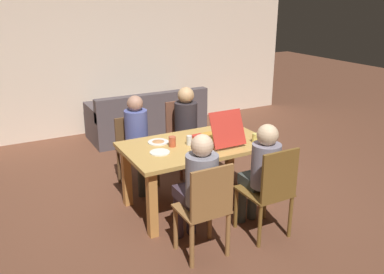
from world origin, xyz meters
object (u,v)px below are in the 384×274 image
object	(u,v)px
drinking_glass_0	(189,140)
drinking_glass_2	(255,138)
chair_0	(206,208)
drinking_glass_1	(172,142)
plate_2	(202,153)
pizza_box_0	(216,136)
chair_3	(183,135)
chair_1	(135,147)
plate_1	(160,152)
chair_2	(271,189)
plate_3	(226,128)
person_3	(188,125)
plate_0	(158,142)
person_2	(262,169)
dining_table	(196,154)
couch	(147,120)
person_1	(139,136)
person_0	(198,183)

from	to	relation	value
drinking_glass_0	drinking_glass_2	world-z (taller)	drinking_glass_0
chair_0	drinking_glass_1	size ratio (longest dim) A/B	8.35
plate_2	drinking_glass_0	bearing A→B (deg)	90.17
pizza_box_0	plate_2	bearing A→B (deg)	-141.22
chair_3	chair_1	bearing A→B (deg)	-174.17
chair_1	drinking_glass_2	size ratio (longest dim) A/B	8.48
drinking_glass_0	drinking_glass_2	bearing A→B (deg)	-22.46
chair_3	drinking_glass_1	xyz separation A→B (m)	(-0.59, -0.91, 0.30)
plate_1	chair_0	bearing A→B (deg)	-85.53
pizza_box_0	chair_2	bearing A→B (deg)	-85.46
plate_3	person_3	bearing A→B (deg)	116.71
person_3	plate_0	xyz separation A→B (m)	(-0.67, -0.56, 0.07)
drinking_glass_1	person_3	bearing A→B (deg)	51.80
person_2	plate_1	world-z (taller)	person_2
dining_table	plate_3	distance (m)	0.65
drinking_glass_1	drinking_glass_2	size ratio (longest dim) A/B	1.10
plate_3	drinking_glass_2	bearing A→B (deg)	-87.41
plate_2	person_3	bearing A→B (deg)	69.64
plate_0	drinking_glass_1	size ratio (longest dim) A/B	2.06
dining_table	plate_2	distance (m)	0.33
couch	drinking_glass_2	bearing A→B (deg)	-86.59
plate_0	plate_3	xyz separation A→B (m)	(0.93, 0.06, -0.00)
plate_2	plate_3	distance (m)	0.87
drinking_glass_1	person_1	bearing A→B (deg)	100.77
person_0	drinking_glass_2	size ratio (longest dim) A/B	11.56
chair_0	pizza_box_0	bearing A→B (deg)	54.15
chair_2	person_3	bearing A→B (deg)	90.00
person_2	pizza_box_0	bearing A→B (deg)	95.51
dining_table	plate_0	size ratio (longest dim) A/B	6.95
pizza_box_0	plate_1	world-z (taller)	pizza_box_0
dining_table	chair_1	world-z (taller)	chair_1
chair_2	plate_2	xyz separation A→B (m)	(-0.40, 0.64, 0.23)
dining_table	pizza_box_0	distance (m)	0.30
plate_1	drinking_glass_0	bearing A→B (deg)	10.76
person_2	couch	distance (m)	3.32
plate_2	chair_2	bearing A→B (deg)	-57.98
chair_1	drinking_glass_2	bearing A→B (deg)	-49.17
dining_table	plate_2	world-z (taller)	plate_2
plate_3	drinking_glass_1	world-z (taller)	drinking_glass_1
person_0	pizza_box_0	bearing A→B (deg)	48.86
dining_table	chair_2	distance (m)	0.99
drinking_glass_1	plate_0	bearing A→B (deg)	115.11
drinking_glass_2	pizza_box_0	bearing A→B (deg)	144.54
person_2	plate_3	xyz separation A→B (m)	(0.25, 1.05, 0.08)
chair_0	person_2	xyz separation A→B (m)	(0.72, 0.15, 0.18)
plate_0	drinking_glass_2	distance (m)	1.08
chair_0	person_3	distance (m)	1.87
dining_table	person_0	bearing A→B (deg)	-117.77
person_1	plate_3	size ratio (longest dim) A/B	5.21
chair_0	person_0	world-z (taller)	person_0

